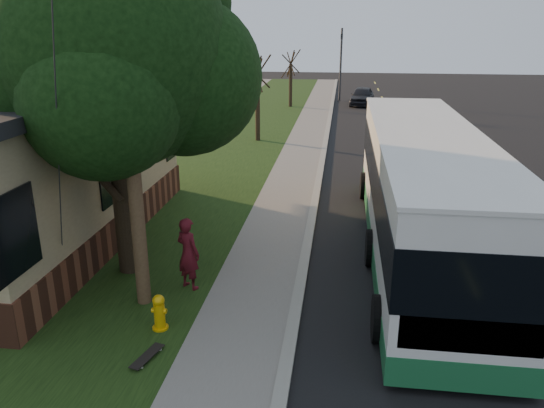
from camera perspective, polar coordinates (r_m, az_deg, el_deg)
The scene contains 16 objects.
ground at distance 10.56m, azimuth 2.02°, elevation -14.53°, with size 120.00×120.00×0.00m, color black.
road at distance 19.92m, azimuth 16.46°, elevation 1.11°, with size 8.00×80.00×0.01m, color black.
curb at distance 19.66m, azimuth 4.90°, elevation 1.77°, with size 0.25×80.00×0.12m, color gray.
sidewalk at distance 19.74m, azimuth 2.00°, elevation 1.83°, with size 2.00×80.00×0.08m, color slate.
grass_verge at distance 20.36m, azimuth -7.86°, elevation 2.18°, with size 5.00×80.00×0.07m, color black.
fire_hydrant at distance 10.85m, azimuth -12.03°, elevation -11.32°, with size 0.32×0.32×0.74m.
utility_pole at distance 10.67m, azimuth -15.46°, elevation 11.85°, with size 2.86×3.21×9.07m.
leafy_tree at distance 12.49m, azimuth -16.50°, elevation 15.16°, with size 6.30×6.00×7.80m.
bare_tree_near at distance 27.38m, azimuth -1.57°, elevation 11.15°, with size 1.38×1.21×4.31m.
bare_tree_far at distance 39.16m, azimuth 2.02°, elevation 13.25°, with size 1.38×1.21×4.03m.
traffic_signal at distance 42.87m, azimuth 7.42°, elevation 15.15°, with size 0.18×0.22×5.50m.
transit_bus at distance 14.23m, azimuth 15.86°, elevation 1.54°, with size 2.80×12.14×3.29m.
skateboarder at distance 12.09m, azimuth -9.01°, elevation -5.27°, with size 0.62×0.41×1.69m, color #4D0F18.
skateboard_main at distance 10.18m, azimuth -13.28°, elevation -15.66°, with size 0.41×0.85×0.08m.
dumpster at distance 20.72m, azimuth -19.42°, elevation 3.46°, with size 1.60×1.33×1.30m.
distant_car at distance 41.08m, azimuth 9.67°, elevation 11.39°, with size 1.58×3.93×1.34m, color black.
Camera 1 is at (0.81, -8.79, 5.81)m, focal length 35.00 mm.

